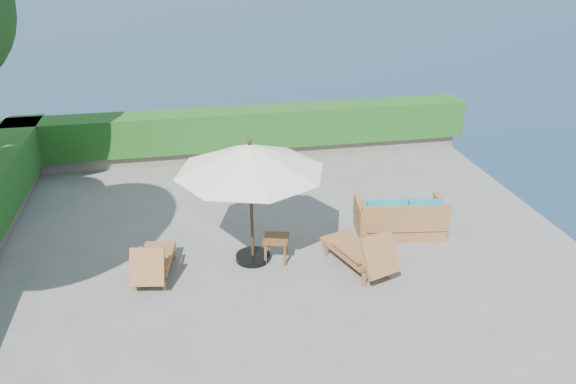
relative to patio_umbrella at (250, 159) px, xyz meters
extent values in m
plane|color=gray|center=(0.48, -0.25, -2.05)|extent=(12.00, 12.00, 0.00)
cube|color=#5E574B|center=(0.48, -0.25, -3.60)|extent=(12.00, 12.00, 3.00)
cube|color=gray|center=(0.48, 5.35, -1.87)|extent=(12.00, 0.60, 0.36)
cube|color=#1A4D16|center=(0.48, 5.35, -1.20)|extent=(12.40, 0.90, 1.00)
cylinder|color=black|center=(0.00, 0.00, -2.00)|extent=(0.71, 0.71, 0.10)
cylinder|color=#311F11|center=(0.00, 0.00, -0.88)|extent=(0.07, 0.07, 2.34)
cone|color=beige|center=(0.00, 0.00, 0.03)|extent=(2.96, 2.96, 0.52)
sphere|color=#311F11|center=(0.00, 0.00, 0.33)|extent=(0.09, 0.09, 0.08)
cube|color=olive|center=(-2.13, -0.63, -1.94)|extent=(0.06, 0.06, 0.23)
cube|color=olive|center=(-1.65, -0.71, -1.94)|extent=(0.06, 0.06, 0.23)
cube|color=olive|center=(-1.97, 0.41, -1.94)|extent=(0.06, 0.06, 0.23)
cube|color=olive|center=(-1.48, 0.33, -1.94)|extent=(0.06, 0.06, 0.23)
cube|color=olive|center=(-1.79, -0.06, -1.79)|extent=(0.75, 1.22, 0.08)
cube|color=olive|center=(-1.90, -0.71, -1.54)|extent=(0.63, 0.46, 0.62)
cube|color=olive|center=(-2.12, -0.19, -1.66)|extent=(0.17, 0.75, 0.04)
cube|color=olive|center=(-1.53, -0.28, -1.66)|extent=(0.17, 0.75, 0.04)
cube|color=olive|center=(1.80, -1.24, -1.92)|extent=(0.08, 0.08, 0.26)
cube|color=olive|center=(2.32, -1.06, -1.92)|extent=(0.08, 0.08, 0.26)
cube|color=olive|center=(1.40, -0.11, -1.92)|extent=(0.08, 0.08, 0.26)
cube|color=olive|center=(1.93, 0.07, -1.92)|extent=(0.08, 0.08, 0.26)
cube|color=olive|center=(1.83, -0.49, -1.75)|extent=(1.05, 1.44, 0.09)
cube|color=olive|center=(2.08, -1.20, -1.47)|extent=(0.76, 0.62, 0.70)
cube|color=olive|center=(1.57, -0.79, -1.60)|extent=(0.34, 0.82, 0.05)
cube|color=olive|center=(2.22, -0.57, -1.60)|extent=(0.34, 0.82, 0.05)
cube|color=brown|center=(0.21, -0.22, -1.83)|extent=(0.06, 0.06, 0.44)
cube|color=brown|center=(0.56, -0.32, -1.83)|extent=(0.06, 0.06, 0.44)
cube|color=brown|center=(0.31, 0.13, -1.83)|extent=(0.06, 0.06, 0.44)
cube|color=brown|center=(0.66, 0.02, -1.83)|extent=(0.06, 0.06, 0.44)
cube|color=brown|center=(0.43, -0.10, -1.59)|extent=(0.57, 0.57, 0.05)
cube|color=olive|center=(3.11, 0.48, -1.86)|extent=(1.86, 1.12, 0.39)
cube|color=olive|center=(3.05, 0.08, -1.52)|extent=(1.76, 0.38, 0.54)
cube|color=olive|center=(2.28, 0.60, -1.56)|extent=(0.24, 0.89, 0.44)
cube|color=olive|center=(3.94, 0.37, -1.56)|extent=(0.24, 0.89, 0.44)
cube|color=teal|center=(2.71, 0.59, -1.57)|extent=(0.85, 0.80, 0.18)
cube|color=teal|center=(3.52, 0.48, -1.57)|extent=(0.85, 0.80, 0.18)
cube|color=teal|center=(2.66, 0.23, -1.35)|extent=(0.70, 0.23, 0.35)
cube|color=teal|center=(3.47, 0.12, -1.35)|extent=(0.70, 0.23, 0.35)
camera|label=1|loc=(-1.07, -9.10, 3.63)|focal=35.00mm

